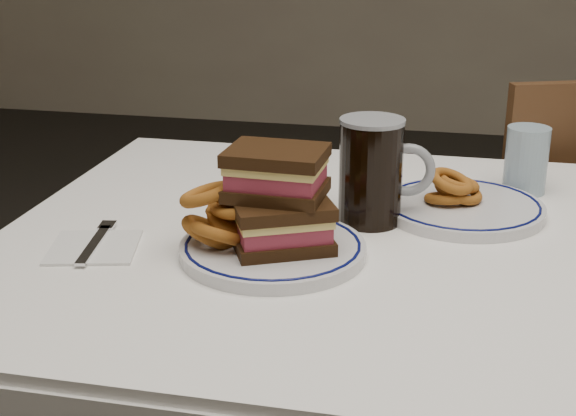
% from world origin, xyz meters
% --- Properties ---
extents(dining_table, '(1.27, 0.87, 0.75)m').
position_xyz_m(dining_table, '(0.00, 0.00, 0.64)').
color(dining_table, white).
rests_on(dining_table, floor).
extents(chair_far, '(0.53, 0.53, 0.88)m').
position_xyz_m(chair_far, '(0.24, 0.65, 0.48)').
color(chair_far, '#472A16').
rests_on(chair_far, floor).
extents(main_plate, '(0.25, 0.25, 0.02)m').
position_xyz_m(main_plate, '(-0.23, -0.09, 0.76)').
color(main_plate, silver).
rests_on(main_plate, dining_table).
extents(reuben_sandwich, '(0.15, 0.14, 0.13)m').
position_xyz_m(reuben_sandwich, '(-0.22, -0.09, 0.83)').
color(reuben_sandwich, black).
rests_on(reuben_sandwich, main_plate).
extents(onion_rings_main, '(0.13, 0.12, 0.11)m').
position_xyz_m(onion_rings_main, '(-0.29, -0.09, 0.81)').
color(onion_rings_main, brown).
rests_on(onion_rings_main, main_plate).
extents(ketchup_ramekin, '(0.05, 0.05, 0.03)m').
position_xyz_m(ketchup_ramekin, '(-0.24, 0.01, 0.78)').
color(ketchup_ramekin, silver).
rests_on(ketchup_ramekin, main_plate).
extents(beer_mug, '(0.14, 0.09, 0.16)m').
position_xyz_m(beer_mug, '(-0.11, 0.06, 0.83)').
color(beer_mug, black).
rests_on(beer_mug, dining_table).
extents(water_glass, '(0.07, 0.07, 0.11)m').
position_xyz_m(water_glass, '(0.11, 0.25, 0.80)').
color(water_glass, '#90A9BA').
rests_on(water_glass, dining_table).
extents(far_plate, '(0.24, 0.24, 0.02)m').
position_xyz_m(far_plate, '(0.02, 0.13, 0.76)').
color(far_plate, silver).
rests_on(far_plate, dining_table).
extents(onion_rings_far, '(0.09, 0.09, 0.06)m').
position_xyz_m(onion_rings_far, '(0.00, 0.13, 0.79)').
color(onion_rings_far, brown).
rests_on(onion_rings_far, far_plate).
extents(napkin_fork, '(0.14, 0.16, 0.01)m').
position_xyz_m(napkin_fork, '(-0.47, -0.12, 0.75)').
color(napkin_fork, silver).
rests_on(napkin_fork, dining_table).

